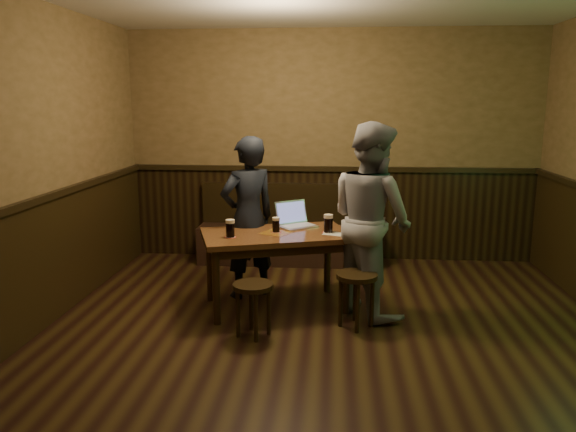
# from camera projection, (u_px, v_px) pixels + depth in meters

# --- Properties ---
(room) EXTENTS (5.04, 6.04, 2.84)m
(room) POSITION_uv_depth(u_px,v_px,m) (329.00, 203.00, 4.21)
(room) COLOR black
(room) RESTS_ON ground
(bench) EXTENTS (2.20, 0.50, 0.95)m
(bench) POSITION_uv_depth(u_px,v_px,m) (289.00, 237.00, 6.89)
(bench) COLOR black
(bench) RESTS_ON ground
(pub_table) EXTENTS (1.54, 1.16, 0.73)m
(pub_table) POSITION_uv_depth(u_px,v_px,m) (276.00, 243.00, 5.30)
(pub_table) COLOR #512417
(pub_table) RESTS_ON ground
(stool_left) EXTENTS (0.43, 0.43, 0.46)m
(stool_left) POSITION_uv_depth(u_px,v_px,m) (253.00, 294.00, 4.68)
(stool_left) COLOR black
(stool_left) RESTS_ON ground
(stool_right) EXTENTS (0.37, 0.37, 0.49)m
(stool_right) POSITION_uv_depth(u_px,v_px,m) (357.00, 284.00, 4.87)
(stool_right) COLOR black
(stool_right) RESTS_ON ground
(pint_left) EXTENTS (0.11, 0.11, 0.17)m
(pint_left) POSITION_uv_depth(u_px,v_px,m) (230.00, 228.00, 5.09)
(pint_left) COLOR #B32216
(pint_left) RESTS_ON pub_table
(pint_mid) EXTENTS (0.09, 0.09, 0.15)m
(pint_mid) POSITION_uv_depth(u_px,v_px,m) (276.00, 225.00, 5.29)
(pint_mid) COLOR #B32216
(pint_mid) RESTS_ON pub_table
(pint_right) EXTENTS (0.11, 0.11, 0.18)m
(pint_right) POSITION_uv_depth(u_px,v_px,m) (328.00, 223.00, 5.28)
(pint_right) COLOR #B32216
(pint_right) RESTS_ON pub_table
(laptop) EXTENTS (0.44, 0.43, 0.25)m
(laptop) POSITION_uv_depth(u_px,v_px,m) (295.00, 220.00, 5.55)
(laptop) COLOR silver
(laptop) RESTS_ON pub_table
(menu) EXTENTS (0.26, 0.21, 0.00)m
(menu) POSITION_uv_depth(u_px,v_px,m) (335.00, 234.00, 5.23)
(menu) COLOR silver
(menu) RESTS_ON pub_table
(person_suit) EXTENTS (0.70, 0.66, 1.62)m
(person_suit) POSITION_uv_depth(u_px,v_px,m) (248.00, 218.00, 5.58)
(person_suit) COLOR black
(person_suit) RESTS_ON ground
(person_grey) EXTENTS (1.04, 1.09, 1.77)m
(person_grey) POSITION_uv_depth(u_px,v_px,m) (371.00, 219.00, 5.13)
(person_grey) COLOR #96969B
(person_grey) RESTS_ON ground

